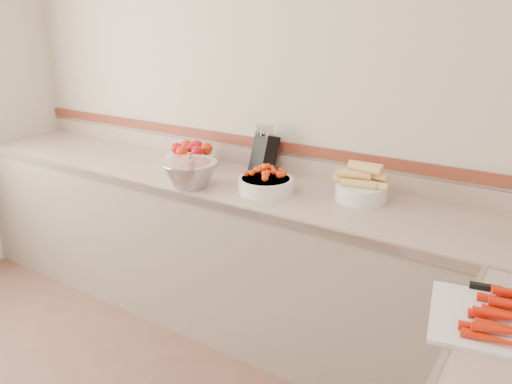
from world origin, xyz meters
The scene contains 8 objects.
back_wall centered at (0.00, 2.00, 1.30)m, with size 4.00×4.00×0.00m, color beige.
counter_back centered at (0.00, 1.68, 0.45)m, with size 4.00×0.65×1.08m.
knife_block centered at (0.05, 1.90, 1.02)m, with size 0.17×0.18×0.30m.
tomato_bowl centered at (-0.40, 1.77, 0.96)m, with size 0.30×0.30×0.15m.
cherry_tomato_bowl centered at (0.24, 1.62, 0.95)m, with size 0.29×0.29×0.16m.
corn_bowl centered at (0.70, 1.78, 0.97)m, with size 0.29×0.26×0.19m.
rhubarb_bowl centered at (-0.15, 1.47, 0.99)m, with size 0.30×0.30×0.17m.
cutting_board centered at (1.49, 1.00, 0.92)m, with size 0.52×0.44×0.07m.
Camera 1 is at (1.55, -0.49, 1.77)m, focal length 35.00 mm.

